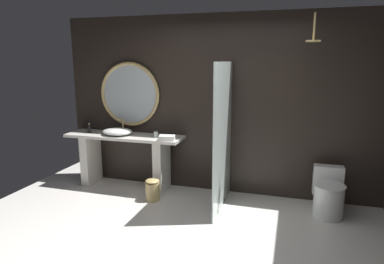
{
  "coord_description": "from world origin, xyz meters",
  "views": [
    {
      "loc": [
        1.05,
        -2.95,
        1.94
      ],
      "look_at": [
        -0.07,
        0.79,
        1.12
      ],
      "focal_mm": 31.63,
      "sensor_mm": 36.0,
      "label": 1
    }
  ],
  "objects_px": {
    "toilet": "(328,195)",
    "folded_hand_towel": "(167,138)",
    "soap_dispenser": "(89,128)",
    "tumbler_cup": "(156,134)",
    "rain_shower_head": "(313,38)",
    "round_wall_mirror": "(130,94)",
    "vessel_sink": "(118,131)",
    "waste_bin": "(152,190)"
  },
  "relations": [
    {
      "from": "rain_shower_head",
      "to": "toilet",
      "type": "height_order",
      "value": "rain_shower_head"
    },
    {
      "from": "soap_dispenser",
      "to": "waste_bin",
      "type": "xyz_separation_m",
      "value": [
        1.22,
        -0.38,
        -0.74
      ]
    },
    {
      "from": "folded_hand_towel",
      "to": "soap_dispenser",
      "type": "bearing_deg",
      "value": 173.93
    },
    {
      "from": "folded_hand_towel",
      "to": "toilet",
      "type": "bearing_deg",
      "value": -0.27
    },
    {
      "from": "tumbler_cup",
      "to": "rain_shower_head",
      "type": "xyz_separation_m",
      "value": [
        2.1,
        -0.13,
        1.34
      ]
    },
    {
      "from": "soap_dispenser",
      "to": "round_wall_mirror",
      "type": "bearing_deg",
      "value": 20.83
    },
    {
      "from": "toilet",
      "to": "waste_bin",
      "type": "height_order",
      "value": "toilet"
    },
    {
      "from": "tumbler_cup",
      "to": "folded_hand_towel",
      "type": "height_order",
      "value": "tumbler_cup"
    },
    {
      "from": "vessel_sink",
      "to": "soap_dispenser",
      "type": "bearing_deg",
      "value": 177.17
    },
    {
      "from": "round_wall_mirror",
      "to": "waste_bin",
      "type": "distance_m",
      "value": 1.54
    },
    {
      "from": "vessel_sink",
      "to": "folded_hand_towel",
      "type": "height_order",
      "value": "vessel_sink"
    },
    {
      "from": "round_wall_mirror",
      "to": "folded_hand_towel",
      "type": "bearing_deg",
      "value": -26.46
    },
    {
      "from": "rain_shower_head",
      "to": "toilet",
      "type": "xyz_separation_m",
      "value": [
        0.32,
        -0.03,
        -1.94
      ]
    },
    {
      "from": "vessel_sink",
      "to": "waste_bin",
      "type": "bearing_deg",
      "value": -26.32
    },
    {
      "from": "round_wall_mirror",
      "to": "waste_bin",
      "type": "xyz_separation_m",
      "value": [
        0.61,
        -0.61,
        -1.27
      ]
    },
    {
      "from": "tumbler_cup",
      "to": "folded_hand_towel",
      "type": "bearing_deg",
      "value": -32.72
    },
    {
      "from": "soap_dispenser",
      "to": "round_wall_mirror",
      "type": "height_order",
      "value": "round_wall_mirror"
    },
    {
      "from": "rain_shower_head",
      "to": "folded_hand_towel",
      "type": "height_order",
      "value": "rain_shower_head"
    },
    {
      "from": "soap_dispenser",
      "to": "toilet",
      "type": "bearing_deg",
      "value": -2.49
    },
    {
      "from": "soap_dispenser",
      "to": "toilet",
      "type": "xyz_separation_m",
      "value": [
        3.55,
        -0.15,
        -0.63
      ]
    },
    {
      "from": "round_wall_mirror",
      "to": "folded_hand_towel",
      "type": "height_order",
      "value": "round_wall_mirror"
    },
    {
      "from": "rain_shower_head",
      "to": "folded_hand_towel",
      "type": "distance_m",
      "value": 2.31
    },
    {
      "from": "rain_shower_head",
      "to": "folded_hand_towel",
      "type": "xyz_separation_m",
      "value": [
        -1.88,
        -0.02,
        -1.34
      ]
    },
    {
      "from": "waste_bin",
      "to": "folded_hand_towel",
      "type": "relative_size",
      "value": 1.45
    },
    {
      "from": "round_wall_mirror",
      "to": "folded_hand_towel",
      "type": "xyz_separation_m",
      "value": [
        0.75,
        -0.37,
        -0.56
      ]
    },
    {
      "from": "vessel_sink",
      "to": "rain_shower_head",
      "type": "xyz_separation_m",
      "value": [
        2.73,
        -0.1,
        1.33
      ]
    },
    {
      "from": "vessel_sink",
      "to": "rain_shower_head",
      "type": "relative_size",
      "value": 1.38
    },
    {
      "from": "vessel_sink",
      "to": "soap_dispenser",
      "type": "distance_m",
      "value": 0.51
    },
    {
      "from": "tumbler_cup",
      "to": "soap_dispenser",
      "type": "relative_size",
      "value": 0.55
    },
    {
      "from": "soap_dispenser",
      "to": "round_wall_mirror",
      "type": "xyz_separation_m",
      "value": [
        0.61,
        0.23,
        0.53
      ]
    },
    {
      "from": "toilet",
      "to": "soap_dispenser",
      "type": "bearing_deg",
      "value": 177.51
    },
    {
      "from": "vessel_sink",
      "to": "toilet",
      "type": "bearing_deg",
      "value": -2.44
    },
    {
      "from": "round_wall_mirror",
      "to": "rain_shower_head",
      "type": "relative_size",
      "value": 2.95
    },
    {
      "from": "vessel_sink",
      "to": "soap_dispenser",
      "type": "relative_size",
      "value": 3.0
    },
    {
      "from": "tumbler_cup",
      "to": "toilet",
      "type": "height_order",
      "value": "tumbler_cup"
    },
    {
      "from": "toilet",
      "to": "folded_hand_towel",
      "type": "distance_m",
      "value": 2.27
    },
    {
      "from": "vessel_sink",
      "to": "round_wall_mirror",
      "type": "height_order",
      "value": "round_wall_mirror"
    },
    {
      "from": "vessel_sink",
      "to": "toilet",
      "type": "distance_m",
      "value": 3.11
    },
    {
      "from": "rain_shower_head",
      "to": "toilet",
      "type": "bearing_deg",
      "value": -5.0
    },
    {
      "from": "soap_dispenser",
      "to": "waste_bin",
      "type": "bearing_deg",
      "value": -17.15
    },
    {
      "from": "tumbler_cup",
      "to": "soap_dispenser",
      "type": "bearing_deg",
      "value": -179.96
    },
    {
      "from": "tumbler_cup",
      "to": "soap_dispenser",
      "type": "height_order",
      "value": "soap_dispenser"
    }
  ]
}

